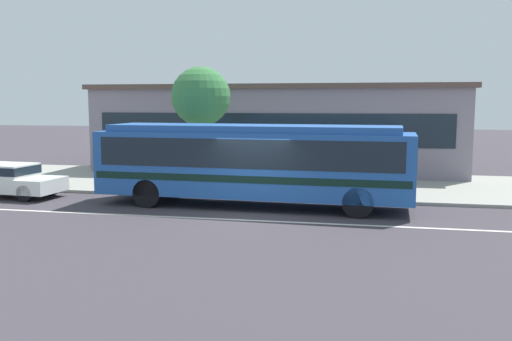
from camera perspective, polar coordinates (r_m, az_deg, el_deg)
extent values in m
plane|color=#3C373E|center=(18.10, -0.51, -4.63)|extent=(120.00, 120.00, 0.00)
cube|color=gray|center=(24.71, 2.79, -1.32)|extent=(60.00, 8.00, 0.12)
cube|color=silver|center=(17.34, -1.07, -5.15)|extent=(56.00, 0.16, 0.01)
cube|color=#2356A9|center=(19.34, -0.37, 0.73)|extent=(11.12, 2.90, 2.22)
cube|color=#2554A2|center=(19.24, -0.38, 4.36)|extent=(10.22, 2.57, 0.24)
cube|color=#19232D|center=(19.30, -0.38, 2.04)|extent=(10.46, 2.90, 0.97)
cube|color=black|center=(19.39, -0.37, -0.44)|extent=(10.90, 2.92, 0.24)
cube|color=#19232D|center=(18.71, 16.05, 1.60)|extent=(0.21, 2.13, 1.06)
cylinder|color=black|center=(19.97, 10.88, -2.19)|extent=(1.01, 0.32, 1.00)
cylinder|color=black|center=(17.86, 10.50, -3.28)|extent=(1.01, 0.32, 1.00)
cylinder|color=black|center=(21.61, -8.76, -1.44)|extent=(1.01, 0.32, 1.00)
cylinder|color=black|center=(19.67, -11.17, -2.33)|extent=(1.01, 0.32, 1.00)
cube|color=white|center=(23.59, -24.38, -1.24)|extent=(4.55, 2.10, 0.55)
cube|color=white|center=(23.67, -24.85, 0.04)|extent=(2.59, 1.73, 0.50)
cube|color=#19232D|center=(23.67, -24.85, 0.10)|extent=(2.64, 1.76, 0.32)
cylinder|color=black|center=(23.31, -20.40, -1.63)|extent=(0.66, 0.27, 0.64)
cylinder|color=black|center=(22.11, -22.75, -2.19)|extent=(0.66, 0.27, 0.64)
cylinder|color=#756658|center=(21.08, 10.71, -1.59)|extent=(0.14, 0.14, 0.84)
cylinder|color=#756658|center=(21.20, 10.43, -1.53)|extent=(0.14, 0.14, 0.84)
cylinder|color=#9F459E|center=(21.05, 10.62, 0.36)|extent=(0.48, 0.48, 0.59)
sphere|color=#C4A390|center=(21.00, 10.64, 1.46)|extent=(0.21, 0.21, 0.21)
cylinder|color=#2F2C2B|center=(21.31, 8.41, -1.40)|extent=(0.14, 0.14, 0.87)
cylinder|color=#2F2C2B|center=(21.31, 7.98, -1.39)|extent=(0.14, 0.14, 0.87)
cylinder|color=gold|center=(21.22, 8.23, 0.61)|extent=(0.36, 0.36, 0.63)
sphere|color=tan|center=(21.17, 8.26, 1.75)|extent=(0.21, 0.21, 0.21)
cylinder|color=#6B6950|center=(21.34, 8.55, -1.46)|extent=(0.14, 0.14, 0.82)
cylinder|color=#6B6950|center=(21.47, 8.80, -1.41)|extent=(0.14, 0.14, 0.82)
cylinder|color=purple|center=(21.31, 8.71, 0.46)|extent=(0.47, 0.47, 0.61)
sphere|color=#CFB28F|center=(21.27, 8.73, 1.54)|extent=(0.20, 0.20, 0.20)
cylinder|color=gray|center=(20.71, 11.29, 0.23)|extent=(0.08, 0.08, 2.26)
cube|color=yellow|center=(20.62, 11.35, 2.79)|extent=(0.15, 0.44, 0.56)
cylinder|color=brown|center=(23.50, -5.65, 1.95)|extent=(0.31, 0.31, 2.92)
sphere|color=#39783F|center=(23.40, -5.72, 7.63)|extent=(2.48, 2.48, 2.48)
cube|color=gray|center=(30.63, 2.70, 4.25)|extent=(18.57, 8.65, 4.30)
cube|color=#19232D|center=(26.33, 1.25, 4.25)|extent=(17.08, 0.04, 1.55)
cube|color=brown|center=(30.60, 2.73, 8.50)|extent=(18.97, 9.05, 0.24)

